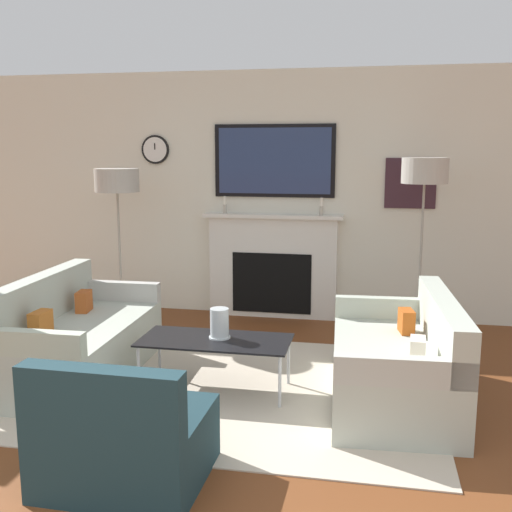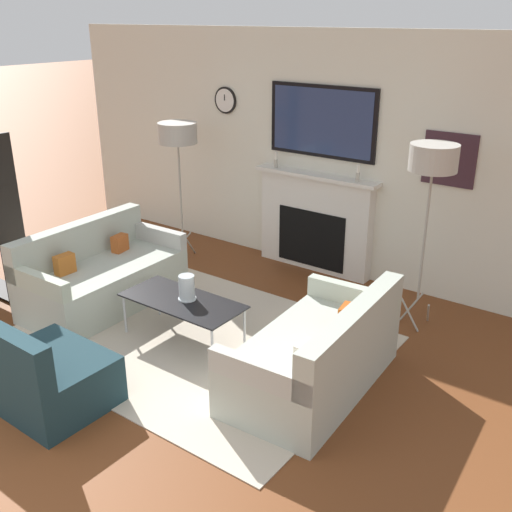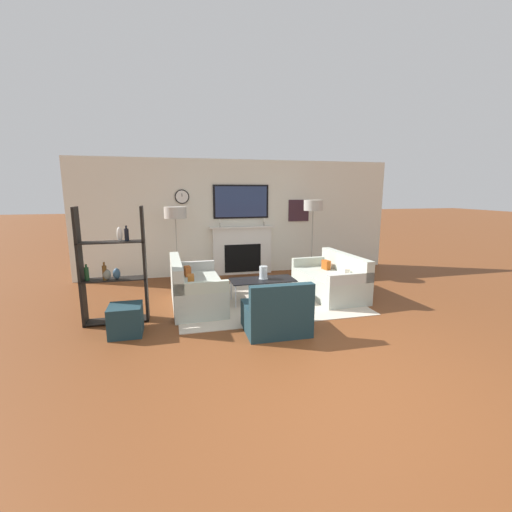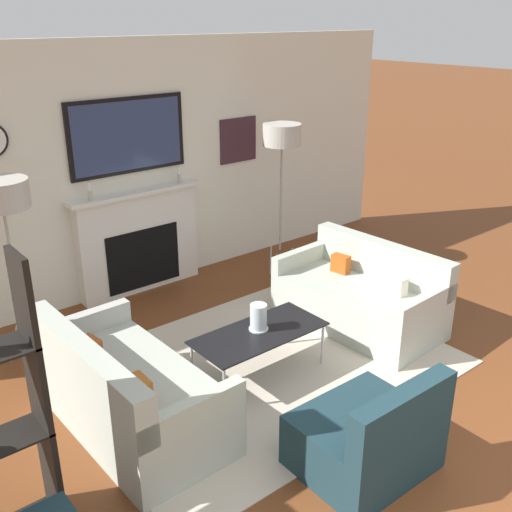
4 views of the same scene
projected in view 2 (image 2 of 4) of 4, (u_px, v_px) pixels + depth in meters
The scene contains 9 objects.
fireplace_wall at pixel (322, 165), 6.79m from camera, with size 7.59×0.28×2.70m.
area_rug at pixel (196, 339), 5.60m from camera, with size 3.20×2.41×0.01m.
couch_left at pixel (101, 277), 6.20m from camera, with size 0.88×1.67×0.83m.
couch_right at pixel (317, 357), 4.79m from camera, with size 0.94×1.65×0.79m.
armchair at pixel (46, 377), 4.57m from camera, with size 0.89×0.75×0.77m.
coffee_table at pixel (182, 303), 5.45m from camera, with size 1.16×0.53×0.42m.
hurricane_candle at pixel (187, 289), 5.42m from camera, with size 0.17×0.17×0.23m.
floor_lamp_left at pixel (178, 135), 6.99m from camera, with size 0.46×0.46×1.67m.
floor_lamp_right at pixel (433, 160), 5.27m from camera, with size 0.43×0.43×1.78m.
Camera 2 is at (3.34, -0.67, 2.83)m, focal length 42.00 mm.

